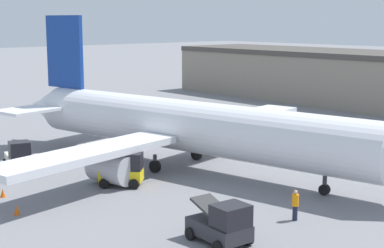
{
  "coord_description": "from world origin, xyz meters",
  "views": [
    {
      "loc": [
        32.55,
        -28.28,
        11.07
      ],
      "look_at": [
        0.0,
        0.0,
        3.44
      ],
      "focal_mm": 55.0,
      "sensor_mm": 36.0,
      "label": 1
    }
  ],
  "objects_px": {
    "airplane": "(182,126)",
    "safety_cone_near": "(3,193)",
    "belt_loader_truck": "(222,224)",
    "safety_cone_far": "(17,210)",
    "pushback_tug": "(19,157)",
    "ground_crew_worker": "(295,204)",
    "baggage_tug": "(125,171)"
  },
  "relations": [
    {
      "from": "belt_loader_truck",
      "to": "safety_cone_near",
      "type": "distance_m",
      "value": 15.68
    },
    {
      "from": "belt_loader_truck",
      "to": "safety_cone_far",
      "type": "height_order",
      "value": "belt_loader_truck"
    },
    {
      "from": "belt_loader_truck",
      "to": "airplane",
      "type": "bearing_deg",
      "value": 151.6
    },
    {
      "from": "airplane",
      "to": "belt_loader_truck",
      "type": "relative_size",
      "value": 11.04
    },
    {
      "from": "safety_cone_near",
      "to": "safety_cone_far",
      "type": "distance_m",
      "value": 3.89
    },
    {
      "from": "safety_cone_far",
      "to": "belt_loader_truck",
      "type": "bearing_deg",
      "value": 27.85
    },
    {
      "from": "pushback_tug",
      "to": "safety_cone_far",
      "type": "height_order",
      "value": "pushback_tug"
    },
    {
      "from": "airplane",
      "to": "ground_crew_worker",
      "type": "distance_m",
      "value": 14.0
    },
    {
      "from": "belt_loader_truck",
      "to": "safety_cone_far",
      "type": "xyz_separation_m",
      "value": [
        -11.03,
        -5.83,
        -0.77
      ]
    },
    {
      "from": "airplane",
      "to": "pushback_tug",
      "type": "height_order",
      "value": "airplane"
    },
    {
      "from": "airplane",
      "to": "safety_cone_near",
      "type": "bearing_deg",
      "value": -107.03
    },
    {
      "from": "baggage_tug",
      "to": "safety_cone_far",
      "type": "relative_size",
      "value": 5.69
    },
    {
      "from": "ground_crew_worker",
      "to": "pushback_tug",
      "type": "distance_m",
      "value": 21.54
    },
    {
      "from": "ground_crew_worker",
      "to": "baggage_tug",
      "type": "distance_m",
      "value": 12.45
    },
    {
      "from": "pushback_tug",
      "to": "safety_cone_far",
      "type": "xyz_separation_m",
      "value": [
        9.22,
        -4.42,
        -0.8
      ]
    },
    {
      "from": "safety_cone_near",
      "to": "belt_loader_truck",
      "type": "bearing_deg",
      "value": 18.7
    },
    {
      "from": "baggage_tug",
      "to": "belt_loader_truck",
      "type": "bearing_deg",
      "value": -54.42
    },
    {
      "from": "airplane",
      "to": "safety_cone_near",
      "type": "distance_m",
      "value": 14.01
    },
    {
      "from": "ground_crew_worker",
      "to": "baggage_tug",
      "type": "height_order",
      "value": "baggage_tug"
    },
    {
      "from": "baggage_tug",
      "to": "safety_cone_far",
      "type": "bearing_deg",
      "value": -127.33
    },
    {
      "from": "belt_loader_truck",
      "to": "safety_cone_near",
      "type": "xyz_separation_m",
      "value": [
        -14.83,
        -5.02,
        -0.77
      ]
    },
    {
      "from": "pushback_tug",
      "to": "safety_cone_near",
      "type": "distance_m",
      "value": 6.56
    },
    {
      "from": "belt_loader_truck",
      "to": "pushback_tug",
      "type": "relative_size",
      "value": 0.97
    },
    {
      "from": "ground_crew_worker",
      "to": "safety_cone_far",
      "type": "bearing_deg",
      "value": 151.45
    },
    {
      "from": "safety_cone_near",
      "to": "safety_cone_far",
      "type": "xyz_separation_m",
      "value": [
        3.8,
        -0.81,
        0.0
      ]
    },
    {
      "from": "airplane",
      "to": "belt_loader_truck",
      "type": "bearing_deg",
      "value": -43.56
    },
    {
      "from": "belt_loader_truck",
      "to": "safety_cone_far",
      "type": "bearing_deg",
      "value": -147.74
    },
    {
      "from": "safety_cone_far",
      "to": "baggage_tug",
      "type": "bearing_deg",
      "value": 96.03
    },
    {
      "from": "airplane",
      "to": "pushback_tug",
      "type": "distance_m",
      "value": 12.35
    },
    {
      "from": "safety_cone_far",
      "to": "airplane",
      "type": "bearing_deg",
      "value": 99.07
    },
    {
      "from": "airplane",
      "to": "pushback_tug",
      "type": "bearing_deg",
      "value": -135.42
    },
    {
      "from": "baggage_tug",
      "to": "ground_crew_worker",
      "type": "bearing_deg",
      "value": -28.47
    }
  ]
}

